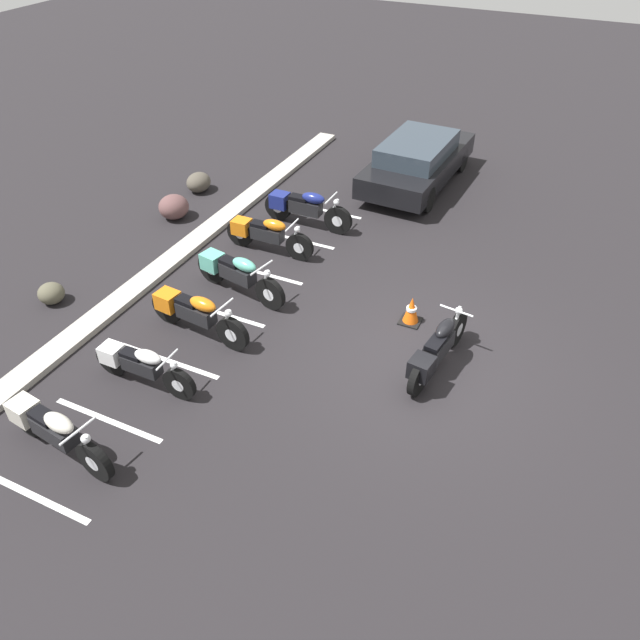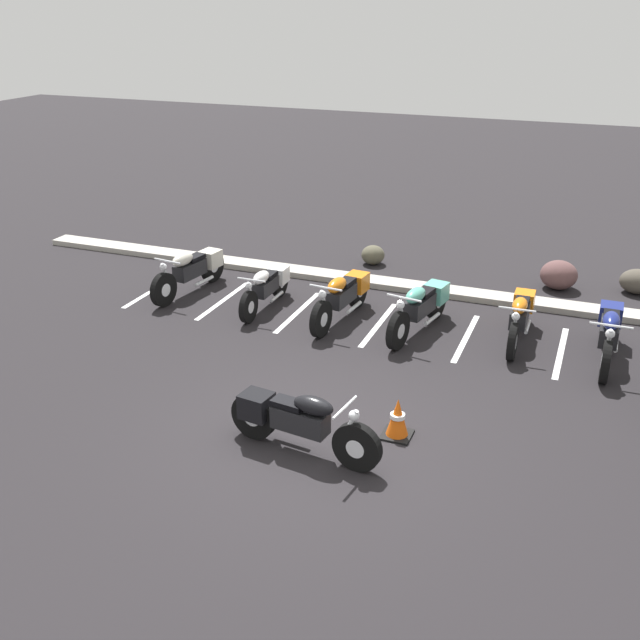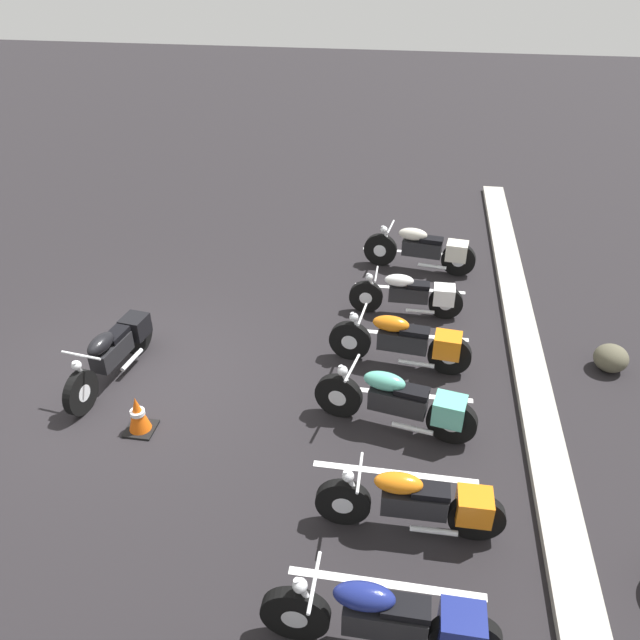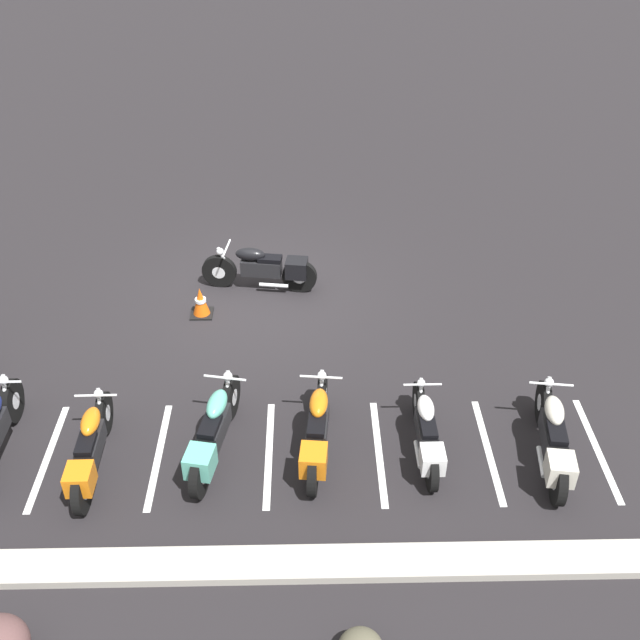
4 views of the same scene
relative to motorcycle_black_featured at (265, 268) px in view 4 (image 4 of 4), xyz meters
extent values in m
plane|color=black|center=(0.06, 0.28, -0.46)|extent=(60.00, 60.00, 0.00)
cylinder|color=black|center=(0.88, -0.12, -0.13)|extent=(0.67, 0.21, 0.66)
cylinder|color=silver|center=(0.88, -0.12, -0.13)|extent=(0.26, 0.16, 0.25)
cylinder|color=black|center=(-0.65, 0.09, -0.13)|extent=(0.67, 0.21, 0.66)
cylinder|color=silver|center=(-0.65, 0.09, -0.13)|extent=(0.26, 0.16, 0.25)
cube|color=black|center=(0.06, -0.01, 0.02)|extent=(0.79, 0.38, 0.30)
ellipsoid|color=black|center=(0.26, -0.04, 0.29)|extent=(0.59, 0.33, 0.24)
cube|color=black|center=(-0.11, 0.01, 0.22)|extent=(0.47, 0.30, 0.08)
cube|color=black|center=(-0.60, 0.08, 0.05)|extent=(0.44, 0.41, 0.34)
cylinder|color=silver|center=(0.76, -0.10, 0.13)|extent=(0.27, 0.09, 0.53)
cylinder|color=silver|center=(0.70, -0.10, 0.39)|extent=(0.12, 0.62, 0.04)
sphere|color=silver|center=(0.83, -0.11, 0.31)|extent=(0.14, 0.14, 0.14)
cylinder|color=silver|center=(-0.17, 0.16, -0.28)|extent=(0.55, 0.14, 0.07)
cylinder|color=black|center=(-4.33, 3.69, -0.13)|extent=(0.21, 0.67, 0.66)
cylinder|color=silver|center=(-4.33, 3.69, -0.13)|extent=(0.16, 0.27, 0.25)
cylinder|color=black|center=(-4.13, 5.24, -0.13)|extent=(0.21, 0.67, 0.66)
cylinder|color=silver|center=(-4.13, 5.24, -0.13)|extent=(0.16, 0.27, 0.25)
cube|color=black|center=(-4.23, 4.51, 0.02)|extent=(0.38, 0.79, 0.30)
ellipsoid|color=beige|center=(-4.25, 4.31, 0.29)|extent=(0.33, 0.59, 0.24)
cube|color=black|center=(-4.20, 4.68, 0.22)|extent=(0.30, 0.47, 0.08)
cube|color=beige|center=(-4.14, 5.19, 0.05)|extent=(0.41, 0.45, 0.34)
cylinder|color=silver|center=(-4.32, 3.81, 0.13)|extent=(0.09, 0.27, 0.54)
cylinder|color=silver|center=(-4.31, 3.87, 0.39)|extent=(0.62, 0.12, 0.04)
sphere|color=silver|center=(-4.33, 3.74, 0.31)|extent=(0.14, 0.14, 0.14)
cylinder|color=silver|center=(-4.05, 4.74, -0.28)|extent=(0.14, 0.56, 0.07)
cylinder|color=black|center=(-2.47, 3.58, -0.16)|extent=(0.11, 0.60, 0.60)
cylinder|color=silver|center=(-2.47, 3.58, -0.16)|extent=(0.11, 0.23, 0.23)
cylinder|color=black|center=(-2.47, 4.98, -0.16)|extent=(0.11, 0.60, 0.60)
cylinder|color=silver|center=(-2.47, 4.98, -0.16)|extent=(0.11, 0.23, 0.23)
cube|color=black|center=(-2.47, 4.32, -0.03)|extent=(0.25, 0.69, 0.27)
ellipsoid|color=white|center=(-2.47, 4.14, 0.22)|extent=(0.24, 0.51, 0.22)
cube|color=black|center=(-2.47, 4.48, 0.15)|extent=(0.22, 0.40, 0.07)
cube|color=white|center=(-2.47, 4.93, 0.00)|extent=(0.33, 0.36, 0.31)
cylinder|color=silver|center=(-2.47, 3.69, 0.07)|extent=(0.05, 0.24, 0.48)
cylinder|color=silver|center=(-2.47, 3.74, 0.31)|extent=(0.56, 0.03, 0.03)
sphere|color=silver|center=(-2.47, 3.62, 0.23)|extent=(0.13, 0.13, 0.13)
cylinder|color=silver|center=(-2.35, 4.55, -0.30)|extent=(0.06, 0.50, 0.06)
cylinder|color=black|center=(-1.01, 3.47, -0.13)|extent=(0.19, 0.67, 0.66)
cylinder|color=silver|center=(-1.01, 3.47, -0.13)|extent=(0.15, 0.26, 0.25)
cylinder|color=black|center=(-0.85, 5.02, -0.13)|extent=(0.19, 0.67, 0.66)
cylinder|color=silver|center=(-0.85, 5.02, -0.13)|extent=(0.15, 0.26, 0.25)
cube|color=black|center=(-0.92, 4.29, 0.02)|extent=(0.36, 0.79, 0.30)
ellipsoid|color=orange|center=(-0.94, 4.09, 0.29)|extent=(0.32, 0.59, 0.24)
cube|color=black|center=(-0.91, 4.46, 0.22)|extent=(0.28, 0.46, 0.08)
cube|color=orange|center=(-0.86, 4.97, 0.05)|extent=(0.40, 0.44, 0.34)
cylinder|color=silver|center=(-0.99, 3.59, 0.13)|extent=(0.09, 0.27, 0.53)
cylinder|color=silver|center=(-0.99, 3.65, 0.39)|extent=(0.62, 0.10, 0.04)
sphere|color=silver|center=(-1.00, 3.52, 0.31)|extent=(0.14, 0.14, 0.14)
cylinder|color=silver|center=(-0.76, 4.53, -0.28)|extent=(0.12, 0.56, 0.07)
cylinder|color=black|center=(0.38, 3.47, -0.12)|extent=(0.25, 0.68, 0.67)
cylinder|color=silver|center=(0.38, 3.47, -0.12)|extent=(0.17, 0.27, 0.26)
cylinder|color=black|center=(0.67, 5.02, -0.12)|extent=(0.25, 0.68, 0.67)
cylinder|color=silver|center=(0.67, 5.02, -0.12)|extent=(0.17, 0.27, 0.26)
cube|color=black|center=(0.54, 4.30, 0.03)|extent=(0.42, 0.81, 0.31)
ellipsoid|color=#59B29E|center=(0.50, 4.10, 0.30)|extent=(0.37, 0.61, 0.24)
cube|color=black|center=(0.57, 4.47, 0.23)|extent=(0.32, 0.49, 0.08)
cube|color=#59B29E|center=(0.66, 4.97, 0.06)|extent=(0.44, 0.47, 0.35)
cylinder|color=silver|center=(0.40, 3.59, 0.14)|extent=(0.11, 0.27, 0.54)
cylinder|color=silver|center=(0.41, 3.65, 0.41)|extent=(0.63, 0.15, 0.04)
sphere|color=silver|center=(0.39, 3.52, 0.32)|extent=(0.14, 0.14, 0.14)
cylinder|color=silver|center=(0.72, 4.52, -0.28)|extent=(0.17, 0.56, 0.07)
cylinder|color=black|center=(2.24, 3.77, -0.14)|extent=(0.12, 0.64, 0.64)
cylinder|color=silver|center=(2.24, 3.77, -0.14)|extent=(0.12, 0.24, 0.24)
cylinder|color=black|center=(2.21, 5.27, -0.14)|extent=(0.12, 0.64, 0.64)
cylinder|color=silver|center=(2.21, 5.27, -0.14)|extent=(0.12, 0.24, 0.24)
cube|color=black|center=(2.22, 4.57, 0.00)|extent=(0.28, 0.74, 0.29)
ellipsoid|color=orange|center=(2.23, 4.38, 0.26)|extent=(0.26, 0.54, 0.23)
cube|color=black|center=(2.22, 4.73, 0.20)|extent=(0.24, 0.43, 0.08)
cube|color=orange|center=(2.22, 5.22, 0.03)|extent=(0.35, 0.39, 0.33)
cylinder|color=silver|center=(2.23, 3.89, 0.11)|extent=(0.06, 0.25, 0.51)
cylinder|color=silver|center=(2.23, 3.95, 0.36)|extent=(0.60, 0.04, 0.03)
sphere|color=silver|center=(2.23, 3.82, 0.28)|extent=(0.14, 0.14, 0.14)
cylinder|color=silver|center=(2.36, 4.81, -0.29)|extent=(0.07, 0.53, 0.07)
cylinder|color=black|center=(3.67, 3.50, -0.12)|extent=(0.12, 0.68, 0.68)
cylinder|color=silver|center=(3.67, 3.50, -0.12)|extent=(0.13, 0.26, 0.26)
cylinder|color=silver|center=(3.67, 3.62, 0.14)|extent=(0.06, 0.27, 0.55)
sphere|color=silver|center=(3.67, 3.55, 0.33)|extent=(0.14, 0.14, 0.14)
cube|color=#A8A399|center=(0.06, 6.28, -0.40)|extent=(18.00, 0.50, 0.12)
cube|color=black|center=(1.13, 0.83, -0.45)|extent=(0.40, 0.40, 0.03)
cone|color=#EA590F|center=(1.13, 0.83, -0.18)|extent=(0.32, 0.32, 0.56)
cylinder|color=white|center=(1.13, 0.83, -0.15)|extent=(0.20, 0.20, 0.06)
cube|color=white|center=(-5.01, 4.34, -0.46)|extent=(0.10, 2.10, 0.00)
cube|color=white|center=(-3.41, 4.34, -0.46)|extent=(0.10, 2.10, 0.00)
cube|color=white|center=(-1.82, 4.34, -0.46)|extent=(0.10, 2.10, 0.00)
cube|color=white|center=(-0.22, 4.34, -0.46)|extent=(0.10, 2.10, 0.00)
cube|color=white|center=(1.38, 4.34, -0.46)|extent=(0.10, 2.10, 0.00)
cube|color=white|center=(2.98, 4.34, -0.46)|extent=(0.10, 2.10, 0.00)
camera|label=1|loc=(-8.20, -1.72, 6.86)|focal=35.00mm
camera|label=2|loc=(3.34, -7.67, 5.03)|focal=42.00mm
camera|label=3|loc=(7.10, 4.29, 5.44)|focal=35.00mm
camera|label=4|loc=(-0.81, 11.99, 7.48)|focal=42.00mm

